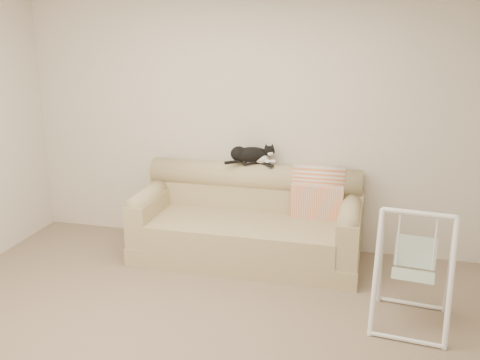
{
  "coord_description": "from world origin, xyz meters",
  "views": [
    {
      "loc": [
        1.09,
        -3.23,
        2.25
      ],
      "look_at": [
        -0.04,
        1.27,
        0.9
      ],
      "focal_mm": 40.0,
      "sensor_mm": 36.0,
      "label": 1
    }
  ],
  "objects_px": {
    "remote_b": "(267,164)",
    "baby_swing": "(414,268)",
    "remote_a": "(251,163)",
    "sofa": "(248,223)",
    "tuxedo_cat": "(251,154)"
  },
  "relations": [
    {
      "from": "remote_a",
      "to": "tuxedo_cat",
      "type": "height_order",
      "value": "tuxedo_cat"
    },
    {
      "from": "remote_a",
      "to": "remote_b",
      "type": "xyz_separation_m",
      "value": [
        0.17,
        -0.01,
        -0.0
      ]
    },
    {
      "from": "tuxedo_cat",
      "to": "remote_a",
      "type": "bearing_deg",
      "value": -142.88
    },
    {
      "from": "sofa",
      "to": "remote_a",
      "type": "xyz_separation_m",
      "value": [
        -0.03,
        0.23,
        0.56
      ]
    },
    {
      "from": "sofa",
      "to": "remote_a",
      "type": "height_order",
      "value": "remote_a"
    },
    {
      "from": "remote_a",
      "to": "remote_b",
      "type": "bearing_deg",
      "value": -2.75
    },
    {
      "from": "tuxedo_cat",
      "to": "remote_b",
      "type": "bearing_deg",
      "value": -3.36
    },
    {
      "from": "sofa",
      "to": "remote_a",
      "type": "bearing_deg",
      "value": 97.01
    },
    {
      "from": "sofa",
      "to": "tuxedo_cat",
      "type": "height_order",
      "value": "tuxedo_cat"
    },
    {
      "from": "sofa",
      "to": "remote_b",
      "type": "height_order",
      "value": "remote_b"
    },
    {
      "from": "tuxedo_cat",
      "to": "baby_swing",
      "type": "bearing_deg",
      "value": -36.79
    },
    {
      "from": "remote_b",
      "to": "baby_swing",
      "type": "height_order",
      "value": "baby_swing"
    },
    {
      "from": "sofa",
      "to": "baby_swing",
      "type": "bearing_deg",
      "value": -31.16
    },
    {
      "from": "tuxedo_cat",
      "to": "baby_swing",
      "type": "relative_size",
      "value": 0.53
    },
    {
      "from": "remote_b",
      "to": "baby_swing",
      "type": "bearing_deg",
      "value": -39.77
    }
  ]
}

